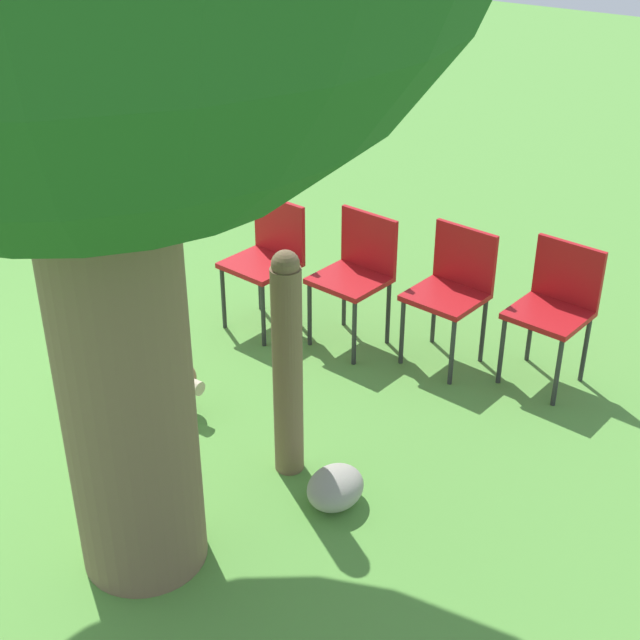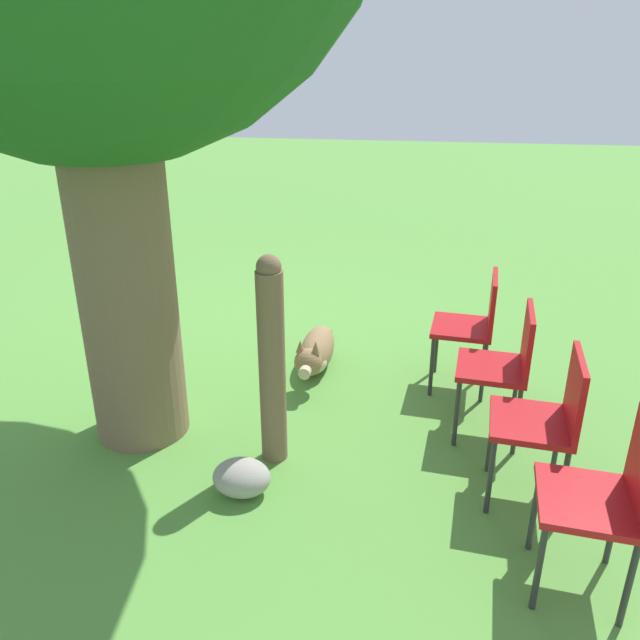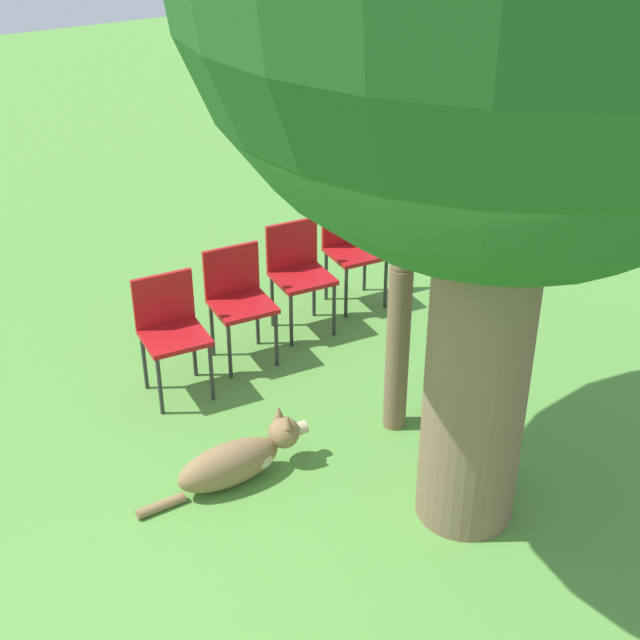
# 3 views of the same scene
# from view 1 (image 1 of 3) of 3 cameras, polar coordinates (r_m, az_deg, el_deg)

# --- Properties ---
(ground_plane) EXTENTS (30.00, 30.00, 0.00)m
(ground_plane) POSITION_cam_1_polar(r_m,az_deg,el_deg) (5.22, -18.35, -8.56)
(ground_plane) COLOR #56933D
(dog) EXTENTS (0.26, 1.19, 0.40)m
(dog) POSITION_cam_1_polar(r_m,az_deg,el_deg) (5.53, -11.40, -3.27)
(dog) COLOR olive
(dog) RESTS_ON ground_plane
(fence_post) EXTENTS (0.16, 0.16, 1.29)m
(fence_post) POSITION_cam_1_polar(r_m,az_deg,el_deg) (4.55, -2.10, -2.90)
(fence_post) COLOR brown
(fence_post) RESTS_ON ground_plane
(red_chair_0) EXTENTS (0.46, 0.47, 0.89)m
(red_chair_0) POSITION_cam_1_polar(r_m,az_deg,el_deg) (6.05, -3.34, 4.27)
(red_chair_0) COLOR #B21419
(red_chair_0) RESTS_ON ground_plane
(red_chair_1) EXTENTS (0.46, 0.47, 0.89)m
(red_chair_1) POSITION_cam_1_polar(r_m,az_deg,el_deg) (5.83, 2.39, 3.31)
(red_chair_1) COLOR #B21419
(red_chair_1) RESTS_ON ground_plane
(red_chair_2) EXTENTS (0.46, 0.47, 0.89)m
(red_chair_2) POSITION_cam_1_polar(r_m,az_deg,el_deg) (5.67, 8.50, 2.24)
(red_chair_2) COLOR #B21419
(red_chair_2) RESTS_ON ground_plane
(red_chair_3) EXTENTS (0.46, 0.47, 0.89)m
(red_chair_3) POSITION_cam_1_polar(r_m,az_deg,el_deg) (5.59, 14.85, 1.11)
(red_chair_3) COLOR #B21419
(red_chair_3) RESTS_ON ground_plane
(garden_rock) EXTENTS (0.33, 0.27, 0.20)m
(garden_rock) POSITION_cam_1_polar(r_m,az_deg,el_deg) (4.63, 0.99, -10.67)
(garden_rock) COLOR gray
(garden_rock) RESTS_ON ground_plane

